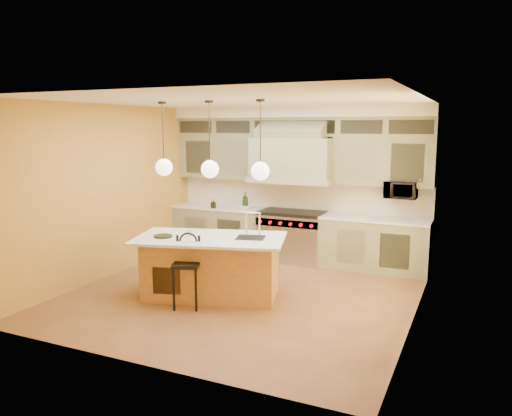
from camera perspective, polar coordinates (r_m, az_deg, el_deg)
The scene contains 18 objects.
floor at distance 7.73m, azimuth -1.52°, elevation -9.83°, with size 5.00×5.00×0.00m, color brown.
ceiling at distance 7.31m, azimuth -1.62°, elevation 12.18°, with size 5.00×5.00×0.00m, color white.
wall_back at distance 9.67m, azimuth 4.93°, elevation 2.84°, with size 5.00×5.00×0.00m, color #BA8633.
wall_front at distance 5.28m, azimuth -13.52°, elevation -2.77°, with size 5.00×5.00×0.00m, color #BA8633.
wall_left at distance 8.76m, azimuth -16.45°, elevation 1.82°, with size 5.00×5.00×0.00m, color #BA8633.
wall_right at distance 6.69m, azimuth 18.07°, elevation -0.47°, with size 5.00×5.00×0.00m, color #BA8633.
back_cabinetry at distance 9.43m, azimuth 4.38°, elevation 2.55°, with size 5.00×0.77×2.90m.
range at distance 9.50m, azimuth 4.13°, elevation -3.17°, with size 1.20×0.74×0.96m.
kitchen_island at distance 7.55m, azimuth -5.09°, elevation -6.56°, with size 2.42×1.72×1.35m.
counter_stool at distance 7.12m, azimuth -7.89°, elevation -6.59°, with size 0.47×0.47×1.05m.
microwave at distance 8.97m, azimuth 16.21°, elevation 2.00°, with size 0.54×0.37×0.30m, color black.
oil_bottle_a at distance 9.78m, azimuth -1.24°, elevation 0.86°, with size 0.12×0.12×0.32m, color black.
oil_bottle_b at distance 9.85m, azimuth -4.90°, elevation 0.49°, with size 0.08×0.08×0.18m, color black.
fruit_bowl at distance 9.79m, azimuth -1.23°, elevation 0.16°, with size 0.30×0.30×0.07m, color white.
cup at distance 7.51m, azimuth -7.49°, elevation -2.84°, with size 0.09×0.09×0.09m, color silver.
pendant_left at distance 7.72m, azimuth -10.48°, elevation 4.81°, with size 0.26×0.26×1.11m.
pendant_center at distance 7.29m, azimuth -5.29°, elevation 4.68°, with size 0.26×0.26×1.11m.
pendant_right at distance 6.93m, azimuth 0.49°, elevation 4.48°, with size 0.26×0.26×1.11m.
Camera 1 is at (3.20, -6.56, 2.53)m, focal length 35.00 mm.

